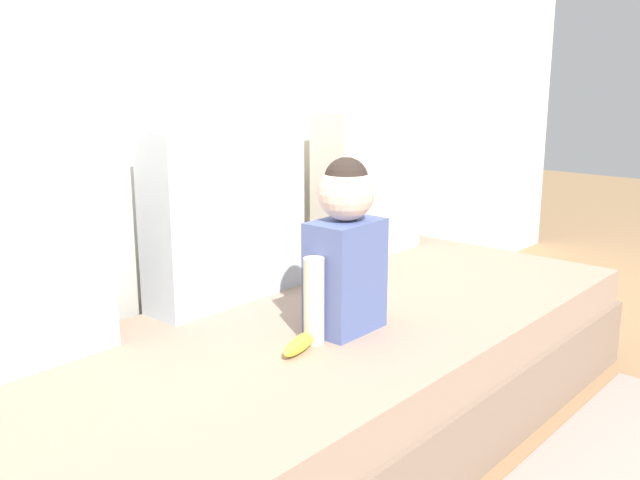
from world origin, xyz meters
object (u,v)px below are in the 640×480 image
at_px(toddler, 346,248).
at_px(banana, 300,344).
at_px(throw_pillow_right, 368,183).
at_px(throw_pillow_center, 226,215).
at_px(couch, 318,384).

height_order(toddler, banana, toddler).
distance_m(toddler, banana, 0.30).
distance_m(throw_pillow_right, toddler, 0.85).
bearing_deg(banana, throw_pillow_right, 27.19).
bearing_deg(banana, throw_pillow_center, 69.29).
bearing_deg(throw_pillow_right, couch, -152.92).
distance_m(couch, toddler, 0.43).
relative_size(throw_pillow_right, toddler, 1.16).
xyz_separation_m(couch, throw_pillow_right, (0.74, 0.38, 0.47)).
height_order(throw_pillow_right, banana, throw_pillow_right).
bearing_deg(toddler, throw_pillow_center, 92.77).
relative_size(couch, banana, 14.01).
bearing_deg(banana, toddler, 2.84).
bearing_deg(throw_pillow_right, toddler, -147.23).
bearing_deg(toddler, banana, -177.16).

